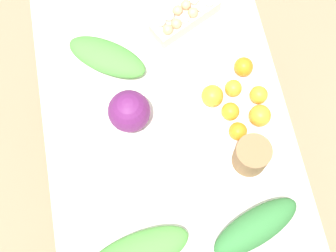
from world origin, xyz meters
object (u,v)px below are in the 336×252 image
Objects in this scene: paper_bag at (251,156)px; orange_1 at (260,116)px; greens_bunch_dandelion at (256,227)px; orange_5 at (233,88)px; greens_bunch_scallion at (107,57)px; orange_0 at (259,95)px; orange_2 at (244,67)px; orange_6 at (238,131)px; orange_3 at (230,111)px; egg_carton at (185,16)px; cabbage_purple at (129,111)px; orange_4 at (212,96)px.

paper_bag is 1.53× the size of orange_1.
orange_5 is (-0.52, 0.05, -0.02)m from greens_bunch_dandelion.
greens_bunch_scallion reaches higher than orange_5.
orange_1 reaches higher than orange_0.
orange_2 is 1.10× the size of orange_6.
orange_1 reaches higher than orange_3.
greens_bunch_scallion reaches higher than orange_0.
egg_carton reaches higher than orange_0.
greens_bunch_dandelion is at bearing 36.04° from cabbage_purple.
egg_carton is 0.63m from paper_bag.
greens_bunch_scallion is 0.57m from orange_6.
orange_5 is at bearing -152.17° from orange_1.
egg_carton reaches higher than orange_3.
orange_1 is (0.35, 0.52, 0.00)m from greens_bunch_scallion.
orange_1 is 0.19m from orange_4.
greens_bunch_dandelion is at bearing -16.04° from orange_0.
greens_bunch_scallion is at bearing -6.88° from egg_carton.
orange_1 is at bearing 153.63° from paper_bag.
orange_0 is 0.84× the size of orange_1.
orange_0 is 0.09m from orange_1.
cabbage_purple reaches higher than paper_bag.
orange_5 is (-0.09, 0.03, -0.00)m from orange_3.
greens_bunch_dandelion reaches higher than egg_carton.
orange_1 is 0.21m from orange_2.
orange_4 is (0.36, 0.03, -0.00)m from egg_carton.
egg_carton is 0.95× the size of greens_bunch_scallion.
orange_0 is 0.83× the size of orange_4.
orange_4 is at bearing -77.15° from orange_5.
orange_2 is at bearing -177.33° from orange_1.
orange_4 is 1.23× the size of orange_6.
paper_bag is 0.28m from orange_5.
paper_bag is at bearing -1.05° from orange_5.
orange_5 is at bearing 171.99° from orange_6.
cabbage_purple is at bearing -84.67° from orange_5.
orange_1 reaches higher than orange_2.
greens_bunch_scallion is at bearing -123.18° from orange_4.
orange_5 is at bearing 159.93° from orange_3.
orange_2 is 1.14× the size of orange_5.
greens_bunch_dandelion is 0.50m from orange_4.
orange_2 is 0.17m from orange_4.
orange_1 is (0.47, 0.18, -0.00)m from egg_carton.
paper_bag is 0.17m from orange_1.
orange_1 is 0.99× the size of orange_4.
orange_3 is at bearing 73.97° from egg_carton.
cabbage_purple is at bearing 10.87° from greens_bunch_scallion.
orange_1 is 1.21× the size of orange_3.
egg_carton is at bearing -152.09° from orange_0.
orange_0 is 1.02× the size of orange_6.
orange_0 is 0.17m from orange_6.
greens_bunch_scallion is 4.36× the size of orange_2.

